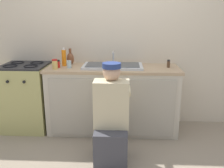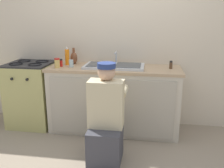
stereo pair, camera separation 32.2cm
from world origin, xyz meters
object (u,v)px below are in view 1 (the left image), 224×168
at_px(sink_double_basin, 113,66).
at_px(condiment_jar, 55,64).
at_px(plumber_person, 111,122).
at_px(spice_bottle_red, 58,64).
at_px(spice_bottle_pepper, 168,64).
at_px(soap_bottle_orange, 64,58).
at_px(vase_decorative, 70,58).
at_px(water_glass, 69,64).
at_px(stove_range, 27,96).

distance_m(sink_double_basin, condiment_jar, 0.76).
relative_size(sink_double_basin, plumber_person, 0.72).
xyz_separation_m(condiment_jar, spice_bottle_red, (0.03, 0.08, -0.01)).
xyz_separation_m(spice_bottle_pepper, spice_bottle_red, (-1.47, -0.08, 0.00)).
relative_size(condiment_jar, soap_bottle_orange, 0.51).
distance_m(spice_bottle_red, vase_decorative, 0.24).
distance_m(sink_double_basin, plumber_person, 0.91).
height_order(spice_bottle_red, water_glass, spice_bottle_red).
bearing_deg(spice_bottle_red, condiment_jar, -107.01).
xyz_separation_m(stove_range, soap_bottle_orange, (0.55, 0.05, 0.55)).
relative_size(stove_range, vase_decorative, 4.10).
distance_m(stove_range, water_glass, 0.81).
bearing_deg(vase_decorative, water_glass, -82.98).
height_order(sink_double_basin, spice_bottle_pepper, sink_double_basin).
bearing_deg(condiment_jar, soap_bottle_orange, 70.33).
xyz_separation_m(spice_bottle_pepper, vase_decorative, (-1.35, 0.12, 0.04)).
distance_m(plumber_person, soap_bottle_orange, 1.22).
bearing_deg(vase_decorative, spice_bottle_pepper, -5.15).
height_order(spice_bottle_pepper, water_glass, spice_bottle_pepper).
bearing_deg(soap_bottle_orange, sink_double_basin, -4.30).
xyz_separation_m(sink_double_basin, plumber_person, (0.02, -0.79, -0.47)).
bearing_deg(sink_double_basin, spice_bottle_red, -174.28).
bearing_deg(plumber_person, water_glass, 130.42).
bearing_deg(spice_bottle_pepper, spice_bottle_red, -176.75).
height_order(vase_decorative, water_glass, vase_decorative).
xyz_separation_m(plumber_person, soap_bottle_orange, (-0.70, 0.84, 0.56)).
relative_size(spice_bottle_red, water_glass, 1.05).
relative_size(condiment_jar, water_glass, 1.28).
height_order(plumber_person, water_glass, plumber_person).
distance_m(condiment_jar, soap_bottle_orange, 0.22).
bearing_deg(stove_range, sink_double_basin, 0.10).
relative_size(plumber_person, vase_decorative, 4.80).
xyz_separation_m(sink_double_basin, vase_decorative, (-0.60, 0.13, 0.07)).
distance_m(spice_bottle_pepper, spice_bottle_red, 1.47).
distance_m(sink_double_basin, vase_decorative, 0.62).
relative_size(spice_bottle_pepper, vase_decorative, 0.46).
bearing_deg(spice_bottle_pepper, water_glass, -175.92).
bearing_deg(water_glass, vase_decorative, 97.02).
distance_m(stove_range, condiment_jar, 0.71).
relative_size(stove_range, water_glass, 9.43).
xyz_separation_m(plumber_person, water_glass, (-0.60, 0.70, 0.50)).
bearing_deg(spice_bottle_red, spice_bottle_pepper, 3.25).
bearing_deg(vase_decorative, soap_bottle_orange, -130.77).
xyz_separation_m(stove_range, vase_decorative, (0.62, 0.13, 0.53)).
height_order(sink_double_basin, spice_bottle_red, sink_double_basin).
distance_m(plumber_person, water_glass, 1.05).
height_order(condiment_jar, spice_bottle_pepper, condiment_jar).
bearing_deg(sink_double_basin, vase_decorative, 167.58).
relative_size(sink_double_basin, condiment_jar, 6.25).
bearing_deg(spice_bottle_red, water_glass, -4.33).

